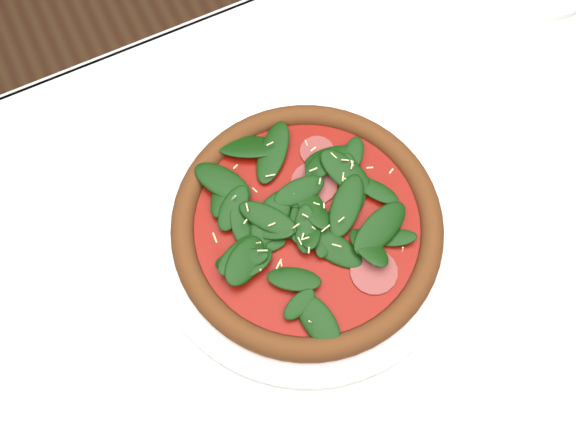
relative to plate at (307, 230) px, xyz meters
name	(u,v)px	position (x,y,z in m)	size (l,w,h in m)	color
ground	(305,361)	(0.00, -0.04, -0.76)	(6.00, 6.00, 0.00)	brown
dining_table	(317,286)	(0.00, -0.04, -0.11)	(1.21, 0.81, 0.75)	silver
plate	(307,230)	(0.00, 0.00, 0.00)	(0.38, 0.38, 0.02)	white
pizza	(307,223)	(0.00, 0.00, 0.02)	(0.33, 0.33, 0.04)	#9D5626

